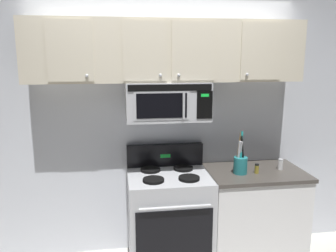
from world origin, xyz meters
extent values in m
cube|color=silver|center=(0.00, 0.79, 1.35)|extent=(5.20, 0.10, 2.70)
cube|color=#B7BABF|center=(0.00, 0.42, 0.45)|extent=(0.76, 0.64, 0.90)
cube|color=black|center=(0.00, 0.09, 0.44)|extent=(0.67, 0.01, 0.52)
cylinder|color=#B7BABF|center=(0.00, 0.06, 0.74)|extent=(0.61, 0.03, 0.03)
cube|color=black|center=(0.00, 0.70, 1.01)|extent=(0.76, 0.07, 0.22)
cube|color=#19D83F|center=(0.00, 0.67, 1.01)|extent=(0.10, 0.00, 0.04)
cylinder|color=black|center=(-0.16, 0.28, 0.91)|extent=(0.19, 0.19, 0.02)
cylinder|color=black|center=(0.16, 0.28, 0.91)|extent=(0.19, 0.19, 0.02)
cylinder|color=black|center=(-0.16, 0.56, 0.91)|extent=(0.19, 0.19, 0.02)
cylinder|color=black|center=(0.16, 0.56, 0.91)|extent=(0.19, 0.19, 0.02)
cube|color=#B7BABF|center=(0.00, 0.54, 1.57)|extent=(0.76, 0.39, 0.35)
cube|color=black|center=(0.00, 0.35, 1.72)|extent=(0.73, 0.01, 0.06)
cube|color=#B7BABF|center=(-0.07, 0.35, 1.56)|extent=(0.49, 0.01, 0.25)
cube|color=black|center=(-0.08, 0.34, 1.56)|extent=(0.44, 0.01, 0.22)
cube|color=black|center=(0.30, 0.35, 1.56)|extent=(0.14, 0.01, 0.25)
cube|color=#19D83F|center=(0.30, 0.34, 1.65)|extent=(0.07, 0.00, 0.03)
cylinder|color=#B7BABF|center=(0.11, 0.32, 1.56)|extent=(0.02, 0.02, 0.23)
cube|color=beige|center=(0.00, 0.57, 2.02)|extent=(2.50, 0.33, 0.55)
cube|color=beige|center=(-0.83, 0.40, 2.02)|extent=(0.38, 0.01, 0.51)
sphere|color=#B7BABF|center=(-0.70, 0.39, 1.82)|extent=(0.03, 0.03, 0.03)
cube|color=beige|center=(-0.21, 0.40, 2.02)|extent=(0.38, 0.01, 0.51)
sphere|color=#B7BABF|center=(-0.08, 0.39, 1.82)|extent=(0.03, 0.03, 0.03)
cube|color=beige|center=(0.21, 0.40, 2.02)|extent=(0.38, 0.01, 0.51)
sphere|color=#B7BABF|center=(0.08, 0.39, 1.82)|extent=(0.03, 0.03, 0.03)
cube|color=beige|center=(0.83, 0.40, 2.02)|extent=(0.38, 0.01, 0.51)
sphere|color=#B7BABF|center=(0.70, 0.39, 1.82)|extent=(0.03, 0.03, 0.03)
cube|color=silver|center=(0.84, 0.43, 0.43)|extent=(0.90, 0.62, 0.86)
cube|color=#423D38|center=(0.84, 0.43, 0.88)|extent=(0.93, 0.65, 0.03)
cylinder|color=teal|center=(0.67, 0.37, 0.98)|extent=(0.13, 0.13, 0.16)
cylinder|color=black|center=(0.68, 0.36, 1.12)|extent=(0.06, 0.03, 0.28)
cylinder|color=#BCBCC1|center=(0.66, 0.37, 1.10)|extent=(0.02, 0.06, 0.23)
cylinder|color=silver|center=(0.64, 0.36, 1.10)|extent=(0.02, 0.05, 0.24)
cylinder|color=teal|center=(0.67, 0.37, 1.14)|extent=(0.04, 0.06, 0.32)
cylinder|color=olive|center=(0.65, 0.40, 1.14)|extent=(0.05, 0.03, 0.31)
cylinder|color=white|center=(1.09, 0.43, 0.94)|extent=(0.05, 0.05, 0.09)
cylinder|color=#B7BABF|center=(1.09, 0.43, 1.00)|extent=(0.05, 0.05, 0.02)
cylinder|color=olive|center=(0.82, 0.35, 0.94)|extent=(0.04, 0.04, 0.08)
cylinder|color=black|center=(0.82, 0.35, 0.98)|extent=(0.04, 0.04, 0.02)
camera|label=1|loc=(-0.44, -2.57, 1.99)|focal=36.74mm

